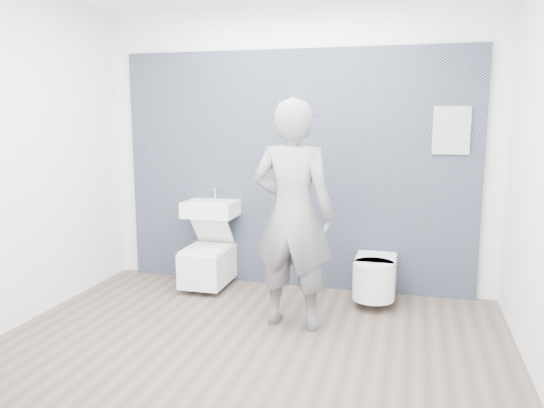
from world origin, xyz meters
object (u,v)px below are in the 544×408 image
(washbasin, at_px, (211,208))
(toilet_rounded, at_px, (375,277))
(toilet_square, at_px, (208,263))
(visitor, at_px, (293,215))

(washbasin, height_order, toilet_rounded, washbasin)
(toilet_square, xyz_separation_m, toilet_rounded, (1.69, -0.03, 0.00))
(toilet_rounded, distance_m, visitor, 1.17)
(washbasin, xyz_separation_m, toilet_rounded, (1.69, -0.13, -0.55))
(toilet_square, relative_size, visitor, 0.39)
(toilet_rounded, xyz_separation_m, visitor, (-0.63, -0.70, 0.69))
(washbasin, xyz_separation_m, toilet_square, (-0.00, -0.11, -0.55))
(washbasin, bearing_deg, visitor, -38.29)
(toilet_square, relative_size, toilet_rounded, 1.12)
(toilet_square, bearing_deg, toilet_rounded, -0.90)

